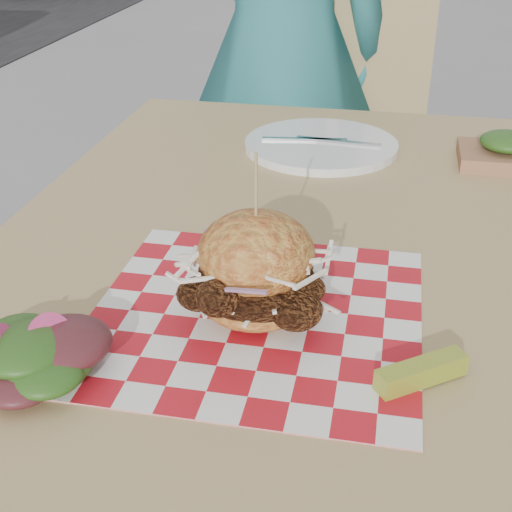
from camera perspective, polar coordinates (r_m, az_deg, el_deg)
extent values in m
imported|color=#297477|center=(1.93, 2.01, 16.55)|extent=(0.62, 0.46, 1.57)
cube|color=tan|center=(0.97, 2.72, 0.40)|extent=(0.80, 1.20, 0.04)
cylinder|color=#333338|center=(1.68, -6.23, -1.33)|extent=(0.05, 0.05, 0.71)
cylinder|color=#333338|center=(1.63, 17.36, -3.60)|extent=(0.05, 0.05, 0.71)
cube|color=tan|center=(1.89, 6.73, 5.41)|extent=(0.50, 0.50, 0.04)
cube|color=tan|center=(2.00, 6.39, 14.28)|extent=(0.42, 0.13, 0.50)
cylinder|color=#333338|center=(1.82, 1.41, -3.66)|extent=(0.03, 0.03, 0.43)
cylinder|color=#333338|center=(1.87, 12.49, -3.43)|extent=(0.03, 0.03, 0.43)
cylinder|color=#333338|center=(2.14, 0.97, 1.48)|extent=(0.03, 0.03, 0.43)
cylinder|color=#333338|center=(2.18, 10.47, 1.56)|extent=(0.03, 0.03, 0.43)
cube|color=red|center=(0.79, 0.00, -4.71)|extent=(0.36, 0.36, 0.00)
ellipsoid|color=#C58837|center=(0.78, 0.00, -3.33)|extent=(0.12, 0.12, 0.04)
ellipsoid|color=brown|center=(0.77, 0.00, -2.28)|extent=(0.14, 0.12, 0.07)
ellipsoid|color=#C58837|center=(0.75, 0.00, 0.26)|extent=(0.13, 0.13, 0.09)
cylinder|color=tan|center=(0.72, 0.00, 4.77)|extent=(0.00, 0.00, 0.09)
cube|color=olive|center=(0.71, 13.09, -9.05)|extent=(0.09, 0.07, 0.02)
ellipsoid|color=#3F1419|center=(0.72, -15.69, -8.42)|extent=(0.08, 0.08, 0.03)
ellipsoid|color=#204D16|center=(0.74, -15.61, -7.43)|extent=(0.08, 0.08, 0.03)
ellipsoid|color=#204D16|center=(0.75, -16.71, -6.85)|extent=(0.08, 0.08, 0.03)
ellipsoid|color=#3F1419|center=(0.75, -18.33, -6.98)|extent=(0.08, 0.08, 0.03)
ellipsoid|color=#204D16|center=(0.74, -19.59, -7.73)|extent=(0.08, 0.08, 0.03)
ellipsoid|color=#204D16|center=(0.73, -19.77, -8.71)|extent=(0.08, 0.08, 0.03)
ellipsoid|color=#3F1419|center=(0.71, -18.69, -9.35)|extent=(0.08, 0.08, 0.03)
ellipsoid|color=#204D16|center=(0.71, -16.97, -9.23)|extent=(0.08, 0.08, 0.03)
cylinder|color=#D13A79|center=(0.73, -16.15, -6.07)|extent=(0.05, 0.05, 0.04)
cylinder|color=white|center=(1.28, 5.23, 8.82)|extent=(0.27, 0.27, 0.01)
cube|color=silver|center=(1.28, 3.90, 9.30)|extent=(0.15, 0.03, 0.00)
cube|color=silver|center=(1.27, 6.60, 9.09)|extent=(0.15, 0.03, 0.00)
cube|color=#956344|center=(1.27, 19.27, 7.45)|extent=(0.15, 0.12, 0.02)
ellipsoid|color=#204D16|center=(1.26, 19.47, 8.62)|extent=(0.09, 0.09, 0.03)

